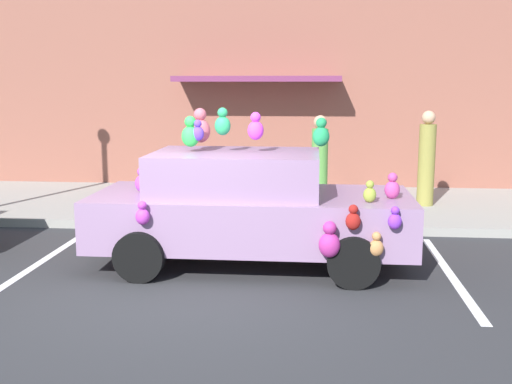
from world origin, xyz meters
The scene contains 9 objects.
ground_plane centered at (0.00, 0.00, 0.00)m, with size 60.00×60.00×0.00m, color #2D2D30.
sidewalk centered at (0.00, 5.00, 0.07)m, with size 24.00×4.00×0.15m, color gray.
storefront_building centered at (0.00, 7.14, 3.19)m, with size 24.00×1.25×6.40m.
parking_stripe_front centered at (3.44, 1.00, 0.00)m, with size 0.12×3.60×0.01m, color silver.
parking_stripe_rear centered at (-2.11, 1.00, 0.00)m, with size 0.12×3.60×0.01m, color silver.
plush_covered_car centered at (0.77, 1.20, 0.81)m, with size 4.27×2.10×2.14m.
teddy_bear_on_sidewalk centered at (0.31, 3.63, 0.53)m, with size 0.42×0.35×0.81m.
pedestrian_near_shopfront centered at (3.78, 4.92, 1.01)m, with size 0.31×0.31×1.80m.
pedestrian_walking_past centered at (1.76, 4.71, 0.97)m, with size 0.31×0.31×1.72m.
Camera 1 is at (1.65, -6.97, 2.45)m, focal length 43.37 mm.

